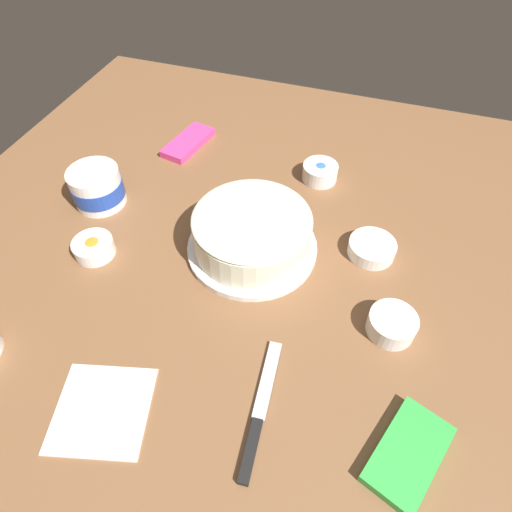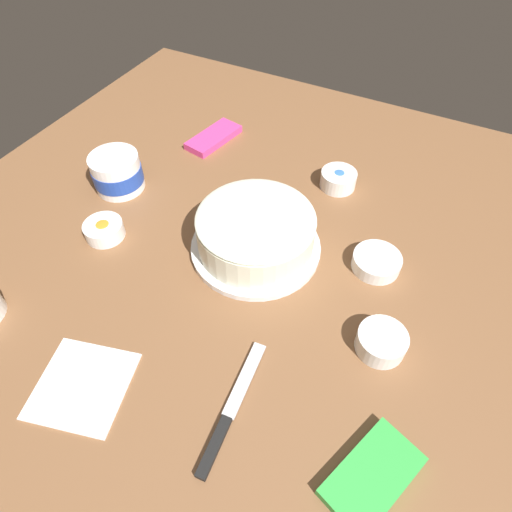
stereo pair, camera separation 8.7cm
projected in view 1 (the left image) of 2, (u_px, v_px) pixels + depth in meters
name	position (u px, v px, depth m)	size (l,w,h in m)	color
ground_plane	(258.00, 277.00, 0.88)	(1.54, 1.54, 0.00)	brown
frosted_cake	(252.00, 233.00, 0.89)	(0.27, 0.27, 0.10)	white
frosting_tub	(97.00, 187.00, 1.00)	(0.12, 0.12, 0.09)	white
spreading_knife	(258.00, 419.00, 0.69)	(0.24, 0.04, 0.01)	silver
sprinkle_bowl_orange	(94.00, 247.00, 0.91)	(0.08, 0.08, 0.04)	white
sprinkle_bowl_green	(392.00, 324.00, 0.79)	(0.09, 0.09, 0.04)	white
sprinkle_bowl_blue	(320.00, 171.00, 1.07)	(0.09, 0.09, 0.04)	white
sprinkle_bowl_yellow	(372.00, 248.00, 0.91)	(0.10, 0.10, 0.03)	white
candy_box_lower	(188.00, 142.00, 1.17)	(0.16, 0.07, 0.02)	#E53D8E
candy_box_upper	(408.00, 454.00, 0.65)	(0.15, 0.08, 0.02)	green
paper_napkin	(102.00, 409.00, 0.70)	(0.15, 0.15, 0.01)	white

